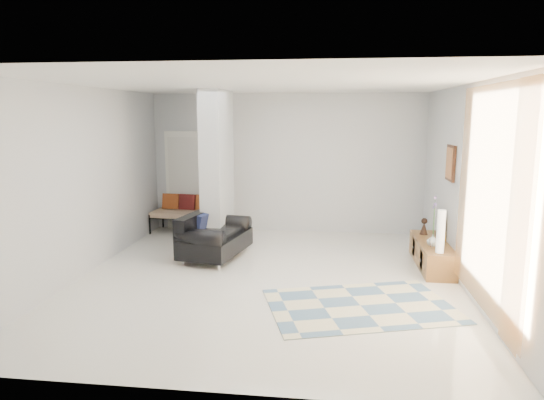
# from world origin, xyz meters

# --- Properties ---
(floor) EXTENTS (6.00, 6.00, 0.00)m
(floor) POSITION_xyz_m (0.00, 0.00, 0.00)
(floor) COLOR silver
(floor) RESTS_ON ground
(ceiling) EXTENTS (6.00, 6.00, 0.00)m
(ceiling) POSITION_xyz_m (0.00, 0.00, 2.80)
(ceiling) COLOR white
(ceiling) RESTS_ON wall_back
(wall_back) EXTENTS (6.00, 0.00, 6.00)m
(wall_back) POSITION_xyz_m (0.00, 3.00, 1.40)
(wall_back) COLOR silver
(wall_back) RESTS_ON ground
(wall_front) EXTENTS (6.00, 0.00, 6.00)m
(wall_front) POSITION_xyz_m (0.00, -3.00, 1.40)
(wall_front) COLOR silver
(wall_front) RESTS_ON ground
(wall_left) EXTENTS (0.00, 6.00, 6.00)m
(wall_left) POSITION_xyz_m (-2.75, 0.00, 1.40)
(wall_left) COLOR silver
(wall_left) RESTS_ON ground
(wall_right) EXTENTS (0.00, 6.00, 6.00)m
(wall_right) POSITION_xyz_m (2.75, 0.00, 1.40)
(wall_right) COLOR silver
(wall_right) RESTS_ON ground
(partition_column) EXTENTS (0.35, 1.20, 2.80)m
(partition_column) POSITION_xyz_m (-1.10, 1.60, 1.40)
(partition_column) COLOR #A3A8AA
(partition_column) RESTS_ON floor
(hallway_door) EXTENTS (0.85, 0.06, 2.04)m
(hallway_door) POSITION_xyz_m (-2.10, 2.96, 1.02)
(hallway_door) COLOR white
(hallway_door) RESTS_ON floor
(curtain) EXTENTS (0.00, 2.55, 2.55)m
(curtain) POSITION_xyz_m (2.67, -1.15, 1.45)
(curtain) COLOR orange
(curtain) RESTS_ON wall_right
(wall_art) EXTENTS (0.04, 0.45, 0.55)m
(wall_art) POSITION_xyz_m (2.72, 0.90, 1.65)
(wall_art) COLOR #3A1D0F
(wall_art) RESTS_ON wall_right
(media_console) EXTENTS (0.45, 1.60, 0.80)m
(media_console) POSITION_xyz_m (2.52, 0.90, 0.21)
(media_console) COLOR brown
(media_console) RESTS_ON floor
(loveseat) EXTENTS (1.08, 1.54, 0.76)m
(loveseat) POSITION_xyz_m (-1.06, 0.96, 0.36)
(loveseat) COLOR silver
(loveseat) RESTS_ON floor
(daybed) EXTENTS (1.62, 0.79, 0.77)m
(daybed) POSITION_xyz_m (-1.93, 2.63, 0.42)
(daybed) COLOR black
(daybed) RESTS_ON floor
(area_rug) EXTENTS (2.61, 2.11, 0.01)m
(area_rug) POSITION_xyz_m (1.31, -0.90, 0.01)
(area_rug) COLOR beige
(area_rug) RESTS_ON floor
(cylinder_lamp) EXTENTS (0.12, 0.12, 0.63)m
(cylinder_lamp) POSITION_xyz_m (2.50, 0.29, 0.72)
(cylinder_lamp) COLOR white
(cylinder_lamp) RESTS_ON media_console
(bronze_figurine) EXTENTS (0.15, 0.15, 0.27)m
(bronze_figurine) POSITION_xyz_m (2.47, 1.38, 0.54)
(bronze_figurine) COLOR black
(bronze_figurine) RESTS_ON media_console
(vase) EXTENTS (0.19, 0.19, 0.18)m
(vase) POSITION_xyz_m (2.47, 0.65, 0.49)
(vase) COLOR silver
(vase) RESTS_ON media_console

